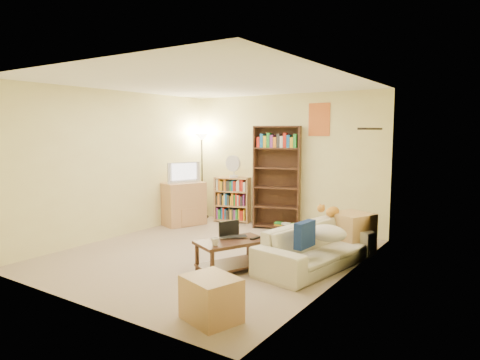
% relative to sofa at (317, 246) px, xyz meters
% --- Properties ---
extents(room, '(4.50, 4.54, 2.52)m').
position_rel_sofa_xyz_m(room, '(-1.55, -0.30, 1.35)').
color(room, tan).
rests_on(room, ground).
extents(sofa, '(2.15, 1.39, 0.56)m').
position_rel_sofa_xyz_m(sofa, '(0.00, 0.00, 0.00)').
color(sofa, beige).
rests_on(sofa, ground).
extents(navy_pillow, '(0.14, 0.37, 0.33)m').
position_rel_sofa_xyz_m(navy_pillow, '(0.02, -0.42, 0.25)').
color(navy_pillow, navy).
rests_on(navy_pillow, sofa).
extents(cream_blanket, '(0.51, 0.37, 0.22)m').
position_rel_sofa_xyz_m(cream_blanket, '(0.14, 0.02, 0.20)').
color(cream_blanket, silver).
rests_on(cream_blanket, sofa).
extents(tabby_cat, '(0.44, 0.21, 0.15)m').
position_rel_sofa_xyz_m(tabby_cat, '(-0.12, 0.76, 0.35)').
color(tabby_cat, orange).
rests_on(tabby_cat, sofa).
extents(coffee_table, '(0.84, 1.03, 0.40)m').
position_rel_sofa_xyz_m(coffee_table, '(-0.86, -0.76, -0.02)').
color(coffee_table, '#3D2717').
rests_on(coffee_table, ground).
extents(laptop, '(0.60, 0.60, 0.03)m').
position_rel_sofa_xyz_m(laptop, '(-0.87, -0.69, 0.14)').
color(laptop, black).
rests_on(laptop, coffee_table).
extents(laptop_screen, '(0.14, 0.28, 0.20)m').
position_rel_sofa_xyz_m(laptop_screen, '(-0.99, -0.63, 0.25)').
color(laptop_screen, white).
rests_on(laptop_screen, laptop).
extents(mug, '(0.15, 0.15, 0.10)m').
position_rel_sofa_xyz_m(mug, '(-0.89, -1.08, 0.17)').
color(mug, white).
rests_on(mug, coffee_table).
extents(tv_remote, '(0.07, 0.17, 0.02)m').
position_rel_sofa_xyz_m(tv_remote, '(-0.65, -0.53, 0.13)').
color(tv_remote, black).
rests_on(tv_remote, coffee_table).
extents(tv_stand, '(0.79, 0.92, 0.83)m').
position_rel_sofa_xyz_m(tv_stand, '(-3.25, 1.00, 0.14)').
color(tv_stand, tan).
rests_on(tv_stand, ground).
extents(television, '(0.74, 0.55, 0.39)m').
position_rel_sofa_xyz_m(television, '(-3.25, 1.00, 0.75)').
color(television, black).
rests_on(television, tv_stand).
extents(tall_bookshelf, '(0.91, 0.52, 1.91)m').
position_rel_sofa_xyz_m(tall_bookshelf, '(-1.56, 1.72, 0.73)').
color(tall_bookshelf, '#482D1C').
rests_on(tall_bookshelf, ground).
extents(short_bookshelf, '(0.75, 0.47, 0.90)m').
position_rel_sofa_xyz_m(short_bookshelf, '(-2.58, 1.74, 0.17)').
color(short_bookshelf, tan).
rests_on(short_bookshelf, ground).
extents(desk_fan, '(0.32, 0.18, 0.44)m').
position_rel_sofa_xyz_m(desk_fan, '(-2.53, 1.70, 0.86)').
color(desk_fan, silver).
rests_on(desk_fan, short_bookshelf).
extents(floor_lamp, '(0.30, 0.30, 1.76)m').
position_rel_sofa_xyz_m(floor_lamp, '(-3.35, 1.74, 1.13)').
color(floor_lamp, black).
rests_on(floor_lamp, ground).
extents(side_table, '(0.70, 0.70, 0.61)m').
position_rel_sofa_xyz_m(side_table, '(0.17, 0.89, 0.03)').
color(side_table, tan).
rests_on(side_table, ground).
extents(end_cabinet, '(0.62, 0.56, 0.43)m').
position_rel_sofa_xyz_m(end_cabinet, '(-0.18, -2.09, -0.06)').
color(end_cabinet, tan).
rests_on(end_cabinet, ground).
extents(book_stacks, '(0.59, 0.32, 0.19)m').
position_rel_sofa_xyz_m(book_stacks, '(-1.25, 1.58, -0.20)').
color(book_stacks, red).
rests_on(book_stacks, ground).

